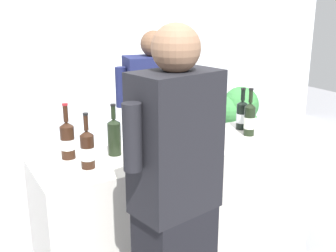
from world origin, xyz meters
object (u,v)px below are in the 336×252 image
person_server (155,141)px  wine_bottle_7 (250,119)px  wine_bottle_2 (67,140)px  person_guest (175,218)px  wine_bottle_5 (87,149)px  wine_bottle_0 (154,139)px  potted_shrub (230,124)px  wine_bottle_6 (153,125)px  wine_bottle_8 (179,137)px  wine_bottle_1 (215,130)px  wine_glass (194,129)px  wine_bottle_4 (114,136)px  wine_bottle_3 (242,115)px

person_server → wine_bottle_7: bearing=-53.1°
wine_bottle_7 → person_server: 0.78m
wine_bottle_2 → person_guest: bearing=-72.6°
wine_bottle_2 → wine_bottle_5: wine_bottle_2 is taller
wine_bottle_0 → potted_shrub: size_ratio=0.32×
wine_bottle_6 → wine_bottle_2: bearing=179.9°
wine_bottle_0 → wine_bottle_8: wine_bottle_0 is taller
wine_bottle_1 → wine_bottle_8: 0.28m
wine_bottle_6 → person_server: bearing=61.1°
wine_bottle_2 → potted_shrub: wine_bottle_2 is taller
wine_bottle_8 → person_server: size_ratio=0.19×
wine_glass → wine_bottle_2: bearing=161.9°
wine_bottle_2 → wine_bottle_4: wine_bottle_2 is taller
wine_bottle_6 → wine_bottle_7: 0.69m
wine_bottle_1 → wine_bottle_3: 0.45m
wine_bottle_7 → potted_shrub: 1.37m
wine_bottle_4 → wine_bottle_7: 0.98m
wine_bottle_1 → person_guest: size_ratio=0.18×
wine_bottle_0 → wine_bottle_6: size_ratio=1.01×
wine_bottle_2 → wine_bottle_4: bearing=-17.1°
wine_bottle_4 → wine_bottle_7: (0.97, -0.10, -0.00)m
wine_bottle_7 → person_guest: bearing=-146.8°
wine_bottle_1 → wine_bottle_6: bearing=141.7°
wine_bottle_4 → person_guest: bearing=-90.5°
wine_glass → person_server: (0.05, 0.65, -0.28)m
wine_bottle_8 → wine_bottle_2: bearing=156.0°
wine_bottle_3 → wine_bottle_5: wine_bottle_5 is taller
wine_bottle_6 → person_guest: 0.90m
wine_bottle_0 → wine_bottle_7: bearing=3.5°
wine_bottle_4 → person_server: bearing=42.4°
wine_bottle_1 → person_guest: bearing=-137.9°
wine_bottle_0 → wine_bottle_6: 0.26m
wine_bottle_0 → person_guest: (-0.20, -0.59, -0.18)m
wine_bottle_1 → wine_bottle_7: wine_bottle_7 is taller
wine_bottle_8 → wine_glass: (0.13, 0.03, 0.02)m
wine_glass → potted_shrub: 1.72m
wine_bottle_6 → wine_bottle_0: bearing=-115.4°
wine_bottle_4 → person_server: 0.76m
wine_bottle_3 → wine_bottle_0: bearing=-167.0°
wine_bottle_0 → wine_bottle_4: 0.25m
wine_bottle_5 → potted_shrub: wine_bottle_5 is taller
wine_bottle_1 → wine_bottle_7: size_ratio=0.92×
wine_bottle_2 → wine_bottle_4: (0.27, -0.08, 0.01)m
wine_bottle_7 → wine_bottle_2: bearing=171.5°
wine_bottle_5 → potted_shrub: bearing=30.7°
wine_bottle_8 → potted_shrub: (1.32, 1.18, -0.41)m
wine_glass → wine_bottle_5: bearing=176.8°
person_guest → wine_bottle_7: bearing=33.2°
wine_bottle_7 → wine_bottle_8: 0.63m
wine_bottle_2 → wine_bottle_5: bearing=-75.3°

